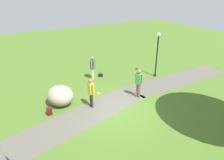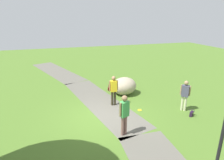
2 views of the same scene
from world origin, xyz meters
name	(u,v)px [view 1 (image 1 of 2)]	position (x,y,z in m)	size (l,w,h in m)	color
ground_plane	(118,109)	(0.00, 0.00, 0.00)	(48.00, 48.00, 0.00)	#496B25
footpath_segment_near	(179,79)	(-6.00, -1.07, 0.00)	(8.06, 2.25, 0.01)	#5D594F
footpath_segment_mid	(84,116)	(1.90, -0.35, 0.00)	(8.24, 3.65, 0.01)	#5D594F
lamp_post	(157,50)	(-4.87, -2.43, 2.04)	(0.28, 0.28, 3.28)	black
lawn_boulder	(60,96)	(2.53, -2.17, 0.56)	(1.81, 1.95, 1.12)	tan
woman_with_handbag	(92,66)	(-0.62, -4.41, 0.99)	(0.42, 0.43, 1.70)	beige
man_near_boulder	(139,81)	(-1.79, -0.55, 1.07)	(0.35, 0.49, 1.82)	#7C574F
passerby_on_path	(91,91)	(1.14, -1.00, 1.01)	(0.26, 0.52, 1.74)	#312C1C
handbag_on_grass	(101,75)	(-1.28, -4.44, 0.14)	(0.38, 0.38, 0.31)	#25142D
backpack_by_boulder	(49,111)	(3.40, -1.46, 0.19)	(0.30, 0.28, 0.40)	#591617
frisbee_on_grass	(99,93)	(0.08, -2.16, 0.01)	(0.23, 0.23, 0.02)	yellow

